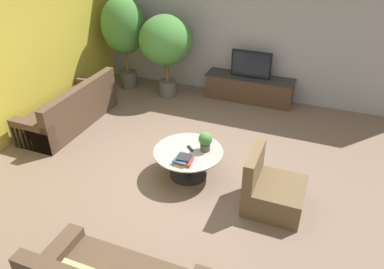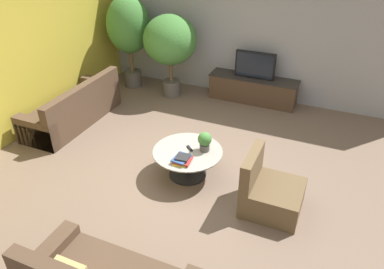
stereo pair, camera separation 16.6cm
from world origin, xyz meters
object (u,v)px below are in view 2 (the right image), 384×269
Objects in this scene: media_console at (253,89)px; coffee_table at (188,158)px; potted_palm_corner at (170,42)px; potted_palm_tall at (129,28)px; television at (255,65)px; couch_by_wall at (74,109)px; armchair_wicker at (269,193)px; potted_plant_tabletop at (205,141)px.

coffee_table is (-0.22, -2.99, 0.03)m from media_console.
coffee_table is 0.60× the size of potted_palm_corner.
media_console is 0.91× the size of potted_palm_tall.
potted_palm_tall is (-2.83, -0.32, 0.56)m from television.
coffee_table is at bearing -45.62° from potted_palm_tall.
television is at bearing 13.83° from potted_palm_corner.
potted_palm_corner is at bearing -166.17° from television.
potted_palm_tall is 1.15× the size of potted_palm_corner.
couch_by_wall is at bearing -93.81° from potted_palm_tall.
potted_palm_corner is at bearing 147.43° from couch_by_wall.
television is 3.80m from couch_by_wall.
coffee_table is at bearing -58.94° from potted_palm_corner.
television is 3.48m from armchair_wicker.
potted_plant_tabletop is (-1.12, 0.37, 0.35)m from armchair_wicker.
potted_palm_tall is (0.13, 1.99, 1.10)m from couch_by_wall.
television is at bearing 90.20° from potted_plant_tabletop.
armchair_wicker is at bearing -70.76° from television.
television is at bearing 19.24° from armchair_wicker.
couch_by_wall is (-2.96, -2.31, -0.54)m from television.
potted_plant_tabletop is (0.23, 0.12, 0.31)m from coffee_table.
potted_palm_tall reaches higher than television.
armchair_wicker reaches higher than potted_plant_tabletop.
armchair_wicker is 0.41× the size of potted_palm_tall.
potted_palm_tall is (-3.96, 2.92, 1.11)m from armchair_wicker.
potted_plant_tabletop is at bearing 79.42° from couch_by_wall.
couch_by_wall is 2.28m from potted_palm_tall.
armchair_wicker is (1.13, -3.24, -0.01)m from media_console.
potted_palm_tall is at bearing 174.12° from potted_palm_corner.
media_console is 3.76m from couch_by_wall.
potted_plant_tabletop is at bearing -89.80° from television.
television reaches higher than coffee_table.
television is (0.00, -0.00, 0.54)m from media_console.
potted_palm_corner is (-2.89, 2.81, 0.96)m from armchair_wicker.
armchair_wicker is at bearing -18.39° from potted_plant_tabletop.
couch_by_wall is 1.03× the size of potted_palm_tall.
couch_by_wall is 6.83× the size of potted_plant_tabletop.
media_console is 0.89× the size of couch_by_wall.
potted_palm_tall reaches higher than media_console.
coffee_table is at bearing -153.13° from potted_plant_tabletop.
media_console is 2.24× the size of television.
armchair_wicker is (1.35, -0.25, -0.05)m from coffee_table.
couch_by_wall reaches higher than media_console.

